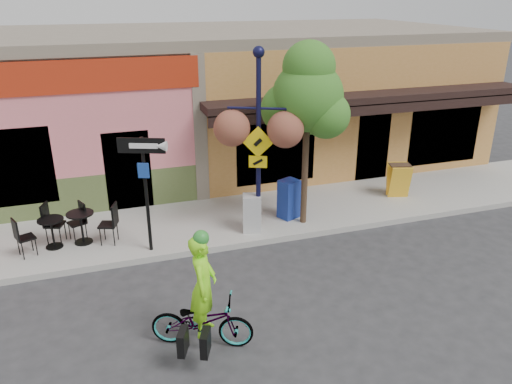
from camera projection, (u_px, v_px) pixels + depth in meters
ground at (278, 254)px, 11.60m from camera, size 90.00×90.00×0.00m
sidewalk at (252, 216)px, 13.33m from camera, size 24.00×3.00×0.15m
curb at (270, 240)px, 12.05m from camera, size 24.00×0.12×0.15m
building at (203, 97)px, 17.36m from camera, size 18.20×8.20×4.50m
bicycle at (202, 321)px, 8.47m from camera, size 1.86×1.25×0.92m
cyclist_rider at (204, 299)px, 8.31m from camera, size 0.66×0.78×1.81m
lamp_post at (258, 145)px, 11.53m from camera, size 1.53×1.09×4.44m
one_way_sign at (147, 196)px, 10.97m from camera, size 1.04×0.58×2.67m
cafe_set_left at (81, 223)px, 11.60m from camera, size 1.84×1.32×1.00m
cafe_set_right at (52, 229)px, 11.41m from camera, size 1.73×1.32×0.93m
newspaper_box_blue at (289, 199)px, 12.93m from camera, size 0.59×0.56×1.03m
newspaper_box_grey at (252, 213)px, 12.21m from camera, size 0.53×0.50×0.94m
street_tree at (306, 136)px, 12.00m from camera, size 2.35×2.35×4.58m
sandwich_board at (400, 182)px, 14.13m from camera, size 0.68×0.57×0.97m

